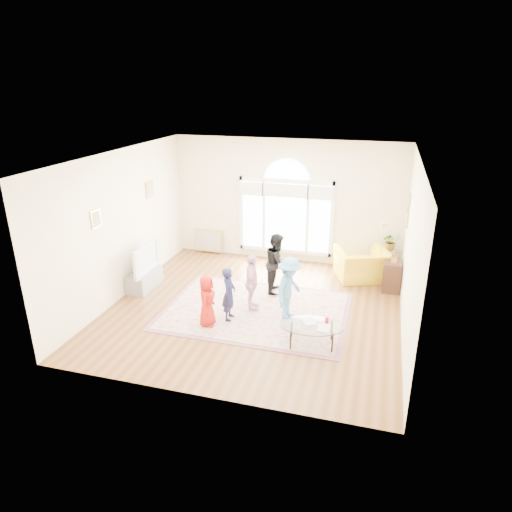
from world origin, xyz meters
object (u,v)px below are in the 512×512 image
(area_rug, at_px, (256,311))
(armchair, at_px, (362,265))
(coffee_table, at_px, (312,326))
(tv_console, at_px, (145,279))
(television, at_px, (143,258))

(area_rug, distance_m, armchair, 3.07)
(coffee_table, relative_size, armchair, 1.07)
(tv_console, height_order, television, television)
(area_rug, distance_m, tv_console, 2.85)
(television, distance_m, armchair, 5.18)
(tv_console, distance_m, coffee_table, 4.38)
(television, bearing_deg, coffee_table, -18.71)
(area_rug, bearing_deg, television, 171.70)
(tv_console, height_order, armchair, armchair)
(television, relative_size, coffee_table, 0.92)
(area_rug, relative_size, coffee_table, 2.86)
(armchair, bearing_deg, coffee_table, 55.94)
(coffee_table, distance_m, armchair, 3.35)
(armchair, bearing_deg, area_rug, 26.17)
(tv_console, bearing_deg, television, -0.00)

